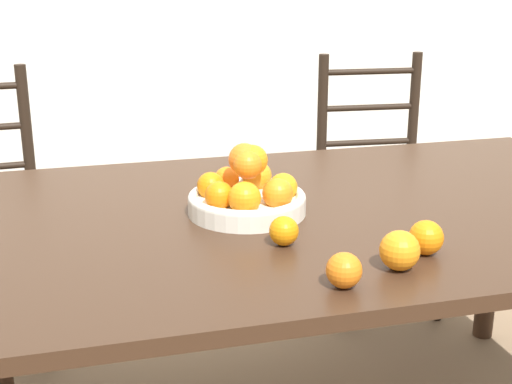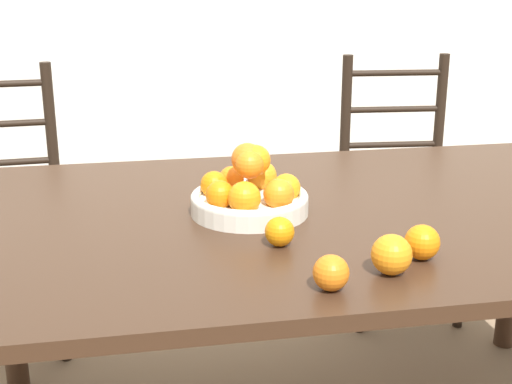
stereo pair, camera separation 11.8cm
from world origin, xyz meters
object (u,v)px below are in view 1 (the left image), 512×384
Objects in this scene: orange_loose_2 at (426,238)px; orange_loose_1 at (400,251)px; fruit_bowl at (247,193)px; orange_loose_0 at (344,270)px; orange_loose_3 at (284,231)px; chair_right at (377,187)px.

orange_loose_1 is at bearing -146.52° from orange_loose_2.
orange_loose_1 is at bearing -62.39° from fruit_bowl.
orange_loose_0 is 0.24m from orange_loose_3.
fruit_bowl is 3.54× the size of orange_loose_1.
fruit_bowl is 0.46m from orange_loose_0.
orange_loose_1 is 0.08× the size of chair_right.
orange_loose_2 is (0.23, 0.11, 0.00)m from orange_loose_0.
orange_loose_0 is 0.15m from orange_loose_1.
orange_loose_1 is 0.11m from orange_loose_2.
orange_loose_0 is at bearing -78.49° from orange_loose_3.
orange_loose_2 is 1.31m from chair_right.
chair_right reaches higher than orange_loose_1.
orange_loose_1 is 1.10× the size of orange_loose_2.
orange_loose_2 reaches higher than orange_loose_3.
fruit_bowl is 1.17m from chair_right.
orange_loose_2 is 0.30m from orange_loose_3.
orange_loose_1 is 1.39m from chair_right.
orange_loose_3 is 0.07× the size of chair_right.
fruit_bowl is 3.90× the size of orange_loose_2.
orange_loose_1 reaches higher than orange_loose_2.
fruit_bowl is 0.45m from orange_loose_1.
orange_loose_1 is (0.14, 0.05, 0.01)m from orange_loose_0.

